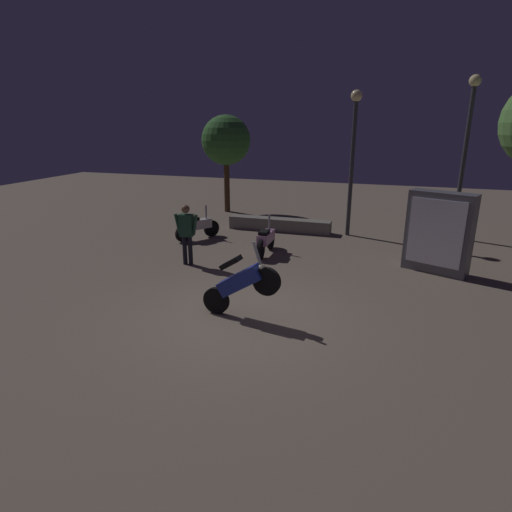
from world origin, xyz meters
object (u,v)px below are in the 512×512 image
(person_rider_beside, at_px, (187,229))
(motorcycle_pink_parked_left, at_px, (266,240))
(kiosk_billboard, at_px, (439,233))
(streetlamp_near, at_px, (353,145))
(motorcycle_blue_foreground, at_px, (240,283))
(motorcycle_white_parked_right, at_px, (198,226))
(streetlamp_far, at_px, (467,139))

(person_rider_beside, bearing_deg, motorcycle_pink_parked_left, 124.47)
(kiosk_billboard, bearing_deg, streetlamp_near, -27.66)
(motorcycle_blue_foreground, distance_m, person_rider_beside, 3.69)
(motorcycle_white_parked_right, distance_m, person_rider_beside, 2.66)
(motorcycle_blue_foreground, relative_size, streetlamp_far, 0.32)
(motorcycle_white_parked_right, distance_m, streetlamp_far, 9.03)
(motorcycle_blue_foreground, xyz_separation_m, streetlamp_far, (4.76, 7.89, 2.50))
(kiosk_billboard, bearing_deg, motorcycle_pink_parked_left, 20.94)
(kiosk_billboard, bearing_deg, motorcycle_blue_foreground, 69.15)
(motorcycle_blue_foreground, xyz_separation_m, person_rider_beside, (-2.51, 2.69, 0.25))
(motorcycle_blue_foreground, height_order, motorcycle_pink_parked_left, motorcycle_blue_foreground)
(motorcycle_white_parked_right, distance_m, kiosk_billboard, 7.38)
(streetlamp_far, bearing_deg, person_rider_beside, -144.42)
(motorcycle_pink_parked_left, relative_size, motorcycle_white_parked_right, 1.14)
(motorcycle_pink_parked_left, bearing_deg, motorcycle_white_parked_right, 70.71)
(motorcycle_pink_parked_left, relative_size, streetlamp_far, 0.32)
(motorcycle_white_parked_right, xyz_separation_m, kiosk_billboard, (7.28, -1.02, 0.61))
(person_rider_beside, bearing_deg, kiosk_billboard, 95.48)
(motorcycle_blue_foreground, relative_size, motorcycle_white_parked_right, 1.14)
(motorcycle_blue_foreground, relative_size, person_rider_beside, 1.00)
(streetlamp_near, bearing_deg, motorcycle_blue_foreground, -100.43)
(motorcycle_pink_parked_left, height_order, streetlamp_far, streetlamp_far)
(streetlamp_near, distance_m, kiosk_billboard, 4.49)
(streetlamp_near, bearing_deg, streetlamp_far, 10.86)
(streetlamp_near, relative_size, kiosk_billboard, 2.24)
(person_rider_beside, bearing_deg, motorcycle_blue_foreground, 35.86)
(person_rider_beside, distance_m, kiosk_billboard, 6.58)
(motorcycle_pink_parked_left, relative_size, streetlamp_near, 0.35)
(motorcycle_white_parked_right, height_order, kiosk_billboard, kiosk_billboard)
(person_rider_beside, distance_m, streetlamp_near, 6.28)
(streetlamp_far, xyz_separation_m, kiosk_billboard, (-0.85, -3.77, -2.19))
(motorcycle_blue_foreground, bearing_deg, person_rider_beside, 137.73)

